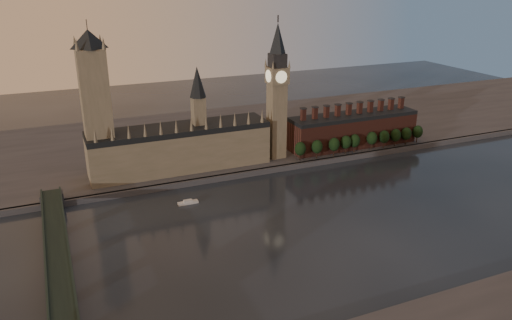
% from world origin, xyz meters
% --- Properties ---
extents(ground, '(900.00, 900.00, 0.00)m').
position_xyz_m(ground, '(0.00, 0.00, 0.00)').
color(ground, black).
rests_on(ground, ground).
extents(north_bank, '(900.00, 182.00, 4.00)m').
position_xyz_m(north_bank, '(0.00, 178.04, 2.00)').
color(north_bank, '#47484D').
rests_on(north_bank, ground).
extents(palace_of_westminster, '(130.00, 30.30, 74.00)m').
position_xyz_m(palace_of_westminster, '(-64.41, 114.91, 21.63)').
color(palace_of_westminster, '#7D6F59').
rests_on(palace_of_westminster, north_bank).
extents(victoria_tower, '(24.00, 24.00, 108.00)m').
position_xyz_m(victoria_tower, '(-120.00, 115.00, 59.09)').
color(victoria_tower, '#7D6F59').
rests_on(victoria_tower, north_bank).
extents(big_ben, '(15.00, 15.00, 107.00)m').
position_xyz_m(big_ben, '(10.00, 110.00, 56.83)').
color(big_ben, '#7D6F59').
rests_on(big_ben, north_bank).
extents(chimney_block, '(110.00, 25.00, 37.00)m').
position_xyz_m(chimney_block, '(80.00, 110.00, 17.82)').
color(chimney_block, '#52271F').
rests_on(chimney_block, north_bank).
extents(embankment_tree_0, '(8.60, 8.60, 14.88)m').
position_xyz_m(embankment_tree_0, '(23.14, 94.75, 13.47)').
color(embankment_tree_0, black).
rests_on(embankment_tree_0, north_bank).
extents(embankment_tree_1, '(8.60, 8.60, 14.88)m').
position_xyz_m(embankment_tree_1, '(37.29, 93.86, 13.47)').
color(embankment_tree_1, black).
rests_on(embankment_tree_1, north_bank).
extents(embankment_tree_2, '(8.60, 8.60, 14.88)m').
position_xyz_m(embankment_tree_2, '(52.35, 93.53, 13.47)').
color(embankment_tree_2, black).
rests_on(embankment_tree_2, north_bank).
extents(embankment_tree_3, '(8.60, 8.60, 14.88)m').
position_xyz_m(embankment_tree_3, '(63.85, 94.62, 13.47)').
color(embankment_tree_3, black).
rests_on(embankment_tree_3, north_bank).
extents(embankment_tree_4, '(8.60, 8.60, 14.88)m').
position_xyz_m(embankment_tree_4, '(72.20, 94.90, 13.47)').
color(embankment_tree_4, black).
rests_on(embankment_tree_4, north_bank).
extents(embankment_tree_5, '(8.60, 8.60, 14.88)m').
position_xyz_m(embankment_tree_5, '(88.84, 95.06, 13.47)').
color(embankment_tree_5, black).
rests_on(embankment_tree_5, north_bank).
extents(embankment_tree_6, '(8.60, 8.60, 14.88)m').
position_xyz_m(embankment_tree_6, '(100.34, 94.24, 13.47)').
color(embankment_tree_6, black).
rests_on(embankment_tree_6, north_bank).
extents(embankment_tree_7, '(8.60, 8.60, 14.88)m').
position_xyz_m(embankment_tree_7, '(111.61, 93.93, 13.47)').
color(embankment_tree_7, black).
rests_on(embankment_tree_7, north_bank).
extents(embankment_tree_8, '(8.60, 8.60, 14.88)m').
position_xyz_m(embankment_tree_8, '(122.41, 93.83, 13.47)').
color(embankment_tree_8, black).
rests_on(embankment_tree_8, north_bank).
extents(embankment_tree_9, '(8.60, 8.60, 14.88)m').
position_xyz_m(embankment_tree_9, '(134.90, 94.66, 13.47)').
color(embankment_tree_9, black).
rests_on(embankment_tree_9, north_bank).
extents(westminster_bridge, '(14.00, 200.00, 11.55)m').
position_xyz_m(westminster_bridge, '(-155.00, -2.70, 7.44)').
color(westminster_bridge, black).
rests_on(westminster_bridge, ground).
extents(river_boat, '(13.11, 3.99, 2.61)m').
position_xyz_m(river_boat, '(-75.07, 62.10, 1.00)').
color(river_boat, silver).
rests_on(river_boat, ground).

